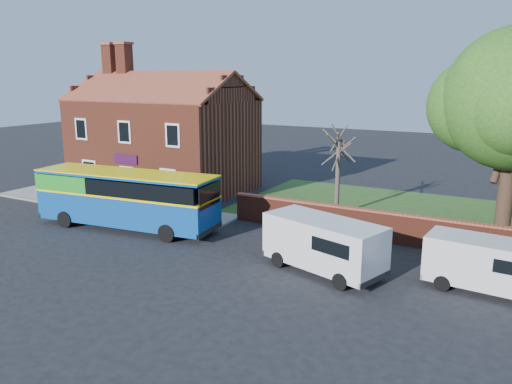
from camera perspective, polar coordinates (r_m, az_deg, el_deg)
The scene contains 10 objects.
ground at distance 25.17m, azimuth -14.25°, elevation -6.32°, with size 120.00×120.00×0.00m, color black.
pavement at distance 33.80m, azimuth -16.37°, elevation -1.37°, with size 18.00×3.50×0.12m, color gray.
kerb at distance 32.64m, azimuth -18.53°, elevation -2.01°, with size 18.00×0.15×0.14m, color slate.
grass_strip at distance 31.46m, azimuth 21.46°, elevation -2.89°, with size 26.00×12.00×0.04m, color #426B28.
shop_building at distance 37.38m, azimuth -10.50°, elevation 5.53°, with size 12.30×8.13×10.50m.
boundary_wall at distance 25.52m, azimuth 19.77°, elevation -4.51°, with size 22.00×0.38×1.60m.
bus at distance 28.30m, azimuth -15.13°, elevation -0.45°, with size 10.53×3.71×3.14m.
van_near at distance 21.45m, azimuth 7.76°, elevation -5.79°, with size 5.64×3.57×2.31m.
van_far at distance 21.37m, azimuth 25.25°, elevation -7.43°, with size 4.86×2.29×2.07m.
bare_tree at distance 29.90m, azimuth 9.33°, elevation 2.28°, with size 1.95×2.32×5.20m.
Camera 1 is at (16.46, -17.18, 8.19)m, focal length 35.00 mm.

